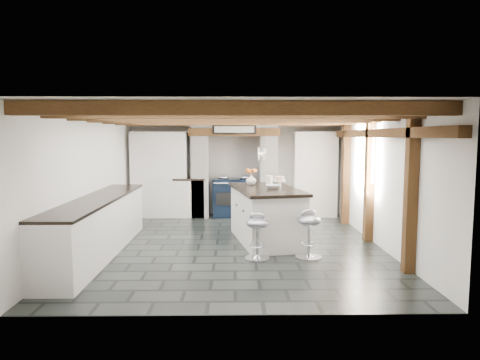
{
  "coord_description": "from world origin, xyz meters",
  "views": [
    {
      "loc": [
        -0.02,
        -7.38,
        1.91
      ],
      "look_at": [
        0.1,
        0.4,
        1.1
      ],
      "focal_mm": 32.0,
      "sensor_mm": 36.0,
      "label": 1
    }
  ],
  "objects_px": {
    "range_cooker": "(234,197)",
    "kitchen_island": "(266,214)",
    "bar_stool_near": "(309,228)",
    "bar_stool_far": "(257,231)"
  },
  "relations": [
    {
      "from": "range_cooker",
      "to": "bar_stool_near",
      "type": "height_order",
      "value": "range_cooker"
    },
    {
      "from": "kitchen_island",
      "to": "bar_stool_far",
      "type": "bearing_deg",
      "value": -111.11
    },
    {
      "from": "bar_stool_near",
      "to": "bar_stool_far",
      "type": "distance_m",
      "value": 0.8
    },
    {
      "from": "kitchen_island",
      "to": "range_cooker",
      "type": "bearing_deg",
      "value": 92.61
    },
    {
      "from": "range_cooker",
      "to": "bar_stool_near",
      "type": "distance_m",
      "value": 3.72
    },
    {
      "from": "range_cooker",
      "to": "kitchen_island",
      "type": "height_order",
      "value": "kitchen_island"
    },
    {
      "from": "bar_stool_near",
      "to": "bar_stool_far",
      "type": "xyz_separation_m",
      "value": [
        -0.8,
        -0.05,
        -0.02
      ]
    },
    {
      "from": "range_cooker",
      "to": "bar_stool_far",
      "type": "distance_m",
      "value": 3.61
    },
    {
      "from": "range_cooker",
      "to": "bar_stool_far",
      "type": "height_order",
      "value": "range_cooker"
    },
    {
      "from": "range_cooker",
      "to": "kitchen_island",
      "type": "bearing_deg",
      "value": -77.0
    }
  ]
}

